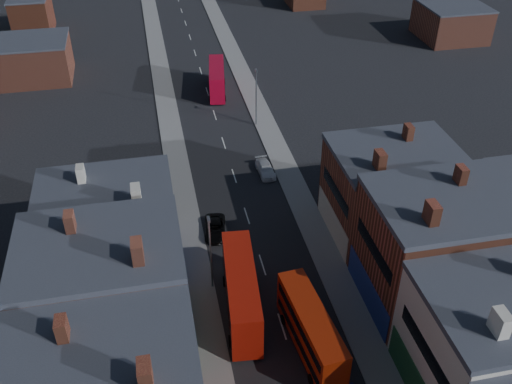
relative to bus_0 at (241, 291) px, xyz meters
name	(u,v)px	position (x,y,z in m)	size (l,w,h in m)	color
pavement_west	(178,173)	(-3.39, 23.66, -2.53)	(3.00, 200.00, 0.12)	gray
pavement_east	(283,161)	(9.61, 23.66, -2.53)	(3.00, 200.00, 0.12)	gray
lamp_post_2	(210,249)	(-2.09, 3.66, 2.12)	(0.25, 0.70, 8.12)	slate
lamp_post_3	(256,94)	(8.31, 33.66, 2.12)	(0.25, 0.70, 8.12)	slate
bus_0	(241,291)	(0.00, 0.00, 0.00)	(3.55, 11.29, 4.80)	red
bus_1	(311,330)	(4.76, -5.10, -0.25)	(3.26, 10.20, 4.33)	#B1250A
bus_2	(217,79)	(4.61, 45.03, -0.33)	(3.51, 9.89, 4.18)	#A7071F
car_2	(215,228)	(-0.69, 11.46, -1.94)	(2.14, 4.65, 1.29)	black
car_3	(265,169)	(6.91, 21.48, -1.95)	(1.79, 4.39, 1.28)	white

